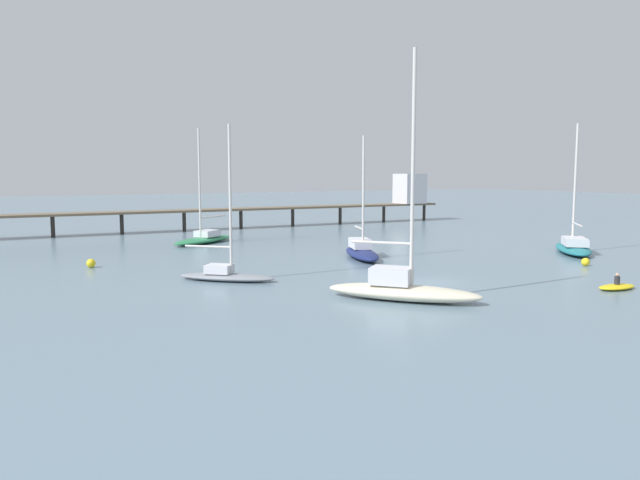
{
  "coord_description": "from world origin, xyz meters",
  "views": [
    {
      "loc": [
        -28.11,
        -33.24,
        7.88
      ],
      "look_at": [
        0.0,
        16.61,
        1.5
      ],
      "focal_mm": 33.42,
      "sensor_mm": 36.0,
      "label": 1
    }
  ],
  "objects_px": {
    "mooring_buoy_near": "(91,263)",
    "sailboat_cream": "(401,286)",
    "pier": "(317,199)",
    "mooring_buoy_outer": "(586,262)",
    "sailboat_gray": "(226,272)",
    "dinghy_yellow": "(617,286)",
    "sailboat_navy": "(361,250)",
    "sailboat_teal": "(573,246)",
    "sailboat_green": "(204,237)"
  },
  "relations": [
    {
      "from": "sailboat_navy",
      "to": "mooring_buoy_near",
      "type": "distance_m",
      "value": 23.9
    },
    {
      "from": "sailboat_cream",
      "to": "mooring_buoy_outer",
      "type": "xyz_separation_m",
      "value": [
        22.25,
        3.38,
        -0.52
      ]
    },
    {
      "from": "sailboat_cream",
      "to": "dinghy_yellow",
      "type": "distance_m",
      "value": 15.64
    },
    {
      "from": "sailboat_teal",
      "to": "dinghy_yellow",
      "type": "distance_m",
      "value": 19.43
    },
    {
      "from": "sailboat_gray",
      "to": "mooring_buoy_near",
      "type": "xyz_separation_m",
      "value": [
        -7.74,
        11.34,
        -0.27
      ]
    },
    {
      "from": "sailboat_gray",
      "to": "sailboat_navy",
      "type": "bearing_deg",
      "value": 17.76
    },
    {
      "from": "sailboat_navy",
      "to": "sailboat_cream",
      "type": "bearing_deg",
      "value": -115.72
    },
    {
      "from": "pier",
      "to": "sailboat_navy",
      "type": "bearing_deg",
      "value": -112.65
    },
    {
      "from": "sailboat_teal",
      "to": "mooring_buoy_outer",
      "type": "height_order",
      "value": "sailboat_teal"
    },
    {
      "from": "pier",
      "to": "dinghy_yellow",
      "type": "bearing_deg",
      "value": -97.58
    },
    {
      "from": "sailboat_gray",
      "to": "sailboat_green",
      "type": "xyz_separation_m",
      "value": [
        6.39,
        24.11,
        0.02
      ]
    },
    {
      "from": "pier",
      "to": "mooring_buoy_outer",
      "type": "distance_m",
      "value": 47.7
    },
    {
      "from": "mooring_buoy_near",
      "to": "sailboat_navy",
      "type": "bearing_deg",
      "value": -15.67
    },
    {
      "from": "pier",
      "to": "sailboat_teal",
      "type": "xyz_separation_m",
      "value": [
        6.18,
        -41.51,
        -3.28
      ]
    },
    {
      "from": "sailboat_navy",
      "to": "dinghy_yellow",
      "type": "relative_size",
      "value": 3.57
    },
    {
      "from": "pier",
      "to": "sailboat_teal",
      "type": "distance_m",
      "value": 42.09
    },
    {
      "from": "pier",
      "to": "sailboat_navy",
      "type": "relative_size",
      "value": 6.8
    },
    {
      "from": "sailboat_cream",
      "to": "sailboat_navy",
      "type": "distance_m",
      "value": 18.65
    },
    {
      "from": "sailboat_navy",
      "to": "mooring_buoy_outer",
      "type": "xyz_separation_m",
      "value": [
        14.16,
        -13.43,
        -0.4
      ]
    },
    {
      "from": "pier",
      "to": "mooring_buoy_outer",
      "type": "bearing_deg",
      "value": -90.1
    },
    {
      "from": "mooring_buoy_near",
      "to": "sailboat_cream",
      "type": "bearing_deg",
      "value": -57.33
    },
    {
      "from": "dinghy_yellow",
      "to": "mooring_buoy_outer",
      "type": "height_order",
      "value": "dinghy_yellow"
    },
    {
      "from": "dinghy_yellow",
      "to": "mooring_buoy_outer",
      "type": "xyz_separation_m",
      "value": [
        7.29,
        7.86,
        0.15
      ]
    },
    {
      "from": "sailboat_gray",
      "to": "sailboat_green",
      "type": "bearing_deg",
      "value": 75.15
    },
    {
      "from": "sailboat_green",
      "to": "sailboat_navy",
      "type": "xyz_separation_m",
      "value": [
        8.88,
        -19.22,
        0.09
      ]
    },
    {
      "from": "pier",
      "to": "sailboat_green",
      "type": "height_order",
      "value": "sailboat_green"
    },
    {
      "from": "pier",
      "to": "dinghy_yellow",
      "type": "relative_size",
      "value": 24.29
    },
    {
      "from": "sailboat_teal",
      "to": "mooring_buoy_outer",
      "type": "relative_size",
      "value": 18.35
    },
    {
      "from": "sailboat_cream",
      "to": "mooring_buoy_near",
      "type": "xyz_separation_m",
      "value": [
        -14.91,
        23.26,
        -0.5
      ]
    },
    {
      "from": "sailboat_gray",
      "to": "mooring_buoy_near",
      "type": "distance_m",
      "value": 13.74
    },
    {
      "from": "sailboat_gray",
      "to": "dinghy_yellow",
      "type": "xyz_separation_m",
      "value": [
        22.14,
        -16.4,
        -0.44
      ]
    },
    {
      "from": "sailboat_cream",
      "to": "mooring_buoy_near",
      "type": "relative_size",
      "value": 20.62
    },
    {
      "from": "sailboat_cream",
      "to": "sailboat_teal",
      "type": "relative_size",
      "value": 1.2
    },
    {
      "from": "sailboat_cream",
      "to": "sailboat_teal",
      "type": "xyz_separation_m",
      "value": [
        28.52,
        9.43,
        -0.15
      ]
    },
    {
      "from": "dinghy_yellow",
      "to": "mooring_buoy_near",
      "type": "distance_m",
      "value": 40.78
    },
    {
      "from": "sailboat_green",
      "to": "mooring_buoy_near",
      "type": "distance_m",
      "value": 19.05
    },
    {
      "from": "sailboat_teal",
      "to": "dinghy_yellow",
      "type": "bearing_deg",
      "value": -134.24
    },
    {
      "from": "pier",
      "to": "mooring_buoy_outer",
      "type": "relative_size",
      "value": 110.31
    },
    {
      "from": "pier",
      "to": "mooring_buoy_near",
      "type": "relative_size",
      "value": 103.46
    },
    {
      "from": "sailboat_teal",
      "to": "mooring_buoy_near",
      "type": "distance_m",
      "value": 45.58
    },
    {
      "from": "dinghy_yellow",
      "to": "sailboat_navy",
      "type": "bearing_deg",
      "value": 107.88
    },
    {
      "from": "pier",
      "to": "sailboat_teal",
      "type": "bearing_deg",
      "value": -81.53
    },
    {
      "from": "sailboat_gray",
      "to": "mooring_buoy_outer",
      "type": "xyz_separation_m",
      "value": [
        29.42,
        -8.54,
        -0.29
      ]
    },
    {
      "from": "sailboat_cream",
      "to": "mooring_buoy_outer",
      "type": "relative_size",
      "value": 21.99
    },
    {
      "from": "pier",
      "to": "sailboat_gray",
      "type": "height_order",
      "value": "sailboat_gray"
    },
    {
      "from": "mooring_buoy_outer",
      "to": "pier",
      "type": "bearing_deg",
      "value": 89.9
    },
    {
      "from": "pier",
      "to": "sailboat_cream",
      "type": "bearing_deg",
      "value": -113.68
    },
    {
      "from": "sailboat_navy",
      "to": "dinghy_yellow",
      "type": "xyz_separation_m",
      "value": [
        6.87,
        -21.29,
        -0.54
      ]
    },
    {
      "from": "sailboat_teal",
      "to": "dinghy_yellow",
      "type": "relative_size",
      "value": 4.04
    },
    {
      "from": "sailboat_cream",
      "to": "mooring_buoy_near",
      "type": "distance_m",
      "value": 27.63
    }
  ]
}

